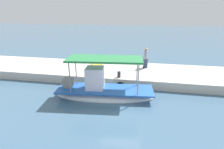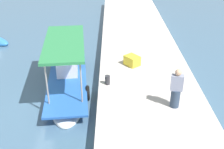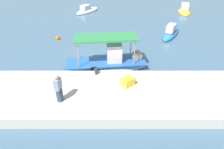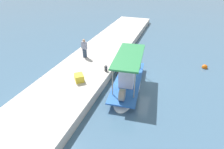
{
  "view_description": "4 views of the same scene",
  "coord_description": "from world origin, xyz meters",
  "px_view_note": "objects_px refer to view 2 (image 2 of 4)",
  "views": [
    {
      "loc": [
        -1.29,
        10.3,
        5.4
      ],
      "look_at": [
        1.07,
        -2.15,
        0.94
      ],
      "focal_mm": 29.61,
      "sensor_mm": 36.0,
      "label": 1
    },
    {
      "loc": [
        -11.0,
        -2.58,
        7.37
      ],
      "look_at": [
        1.45,
        -2.63,
        0.72
      ],
      "focal_mm": 44.96,
      "sensor_mm": 36.0,
      "label": 2
    },
    {
      "loc": [
        1.68,
        -13.93,
        7.98
      ],
      "look_at": [
        1.69,
        -3.02,
        1.0
      ],
      "focal_mm": 31.65,
      "sensor_mm": 36.0,
      "label": 3
    },
    {
      "loc": [
        12.84,
        2.43,
        7.98
      ],
      "look_at": [
        1.23,
        -1.67,
        0.81
      ],
      "focal_mm": 29.82,
      "sensor_mm": 36.0,
      "label": 4
    }
  ],
  "objects_px": {
    "cargo_crate": "(132,61)",
    "fisherman_near_bollard": "(176,90)",
    "mooring_bollard": "(107,80)",
    "main_fishing_boat": "(68,81)"
  },
  "relations": [
    {
      "from": "cargo_crate",
      "to": "fisherman_near_bollard",
      "type": "bearing_deg",
      "value": -158.96
    },
    {
      "from": "mooring_bollard",
      "to": "cargo_crate",
      "type": "height_order",
      "value": "cargo_crate"
    },
    {
      "from": "mooring_bollard",
      "to": "cargo_crate",
      "type": "relative_size",
      "value": 0.59
    },
    {
      "from": "fisherman_near_bollard",
      "to": "cargo_crate",
      "type": "xyz_separation_m",
      "value": [
        3.93,
        1.51,
        -0.52
      ]
    },
    {
      "from": "main_fishing_boat",
      "to": "mooring_bollard",
      "type": "xyz_separation_m",
      "value": [
        -0.71,
        -2.02,
        0.45
      ]
    },
    {
      "from": "fisherman_near_bollard",
      "to": "mooring_bollard",
      "type": "distance_m",
      "value": 3.42
    },
    {
      "from": "main_fishing_boat",
      "to": "fisherman_near_bollard",
      "type": "distance_m",
      "value": 5.57
    },
    {
      "from": "cargo_crate",
      "to": "mooring_bollard",
      "type": "bearing_deg",
      "value": 147.68
    },
    {
      "from": "main_fishing_boat",
      "to": "cargo_crate",
      "type": "xyz_separation_m",
      "value": [
        1.35,
        -3.32,
        0.49
      ]
    },
    {
      "from": "main_fishing_boat",
      "to": "cargo_crate",
      "type": "relative_size",
      "value": 8.67
    }
  ]
}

